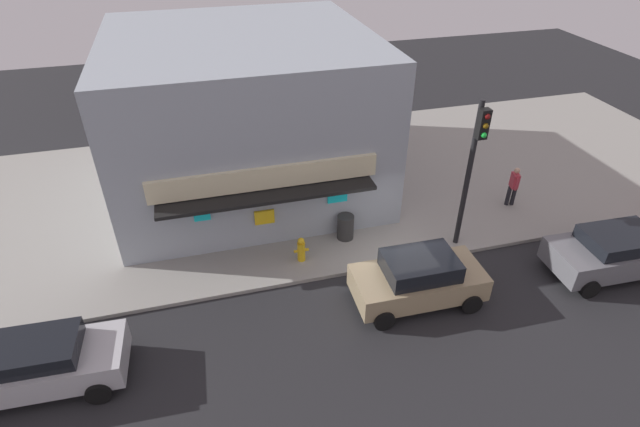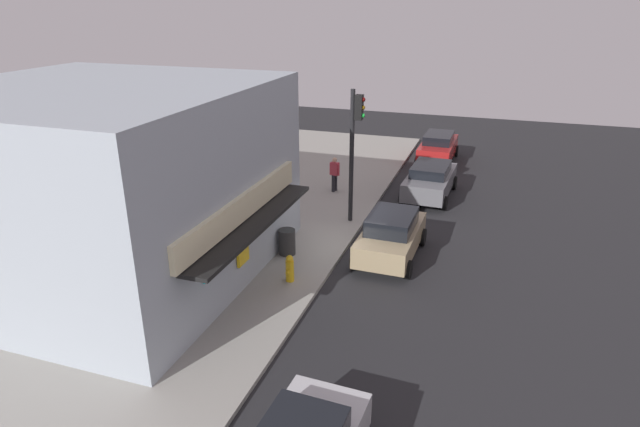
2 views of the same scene
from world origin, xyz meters
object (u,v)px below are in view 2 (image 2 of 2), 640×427
parked_car_tan (391,235)px  traffic_light (354,139)px  potted_plant_by_doorway (195,299)px  trash_can (287,242)px  parked_car_red (438,147)px  pedestrian (335,173)px  fire_hydrant (290,268)px  potted_plant_by_window (259,234)px  parked_car_grey (430,180)px

parked_car_tan → traffic_light: bearing=39.7°
potted_plant_by_doorway → parked_car_tan: parked_car_tan is taller
trash_can → parked_car_red: size_ratio=0.21×
pedestrian → parked_car_red: pedestrian is taller
trash_can → pedestrian: pedestrian is taller
traffic_light → fire_hydrant: 6.33m
parked_car_red → parked_car_tan: size_ratio=1.09×
potted_plant_by_window → traffic_light: bearing=-34.4°
pedestrian → potted_plant_by_window: pedestrian is taller
potted_plant_by_window → parked_car_red: bearing=-18.5°
traffic_light → pedestrian: size_ratio=3.23×
pedestrian → parked_car_grey: bearing=-76.4°
traffic_light → potted_plant_by_doorway: bearing=164.7°
pedestrian → parked_car_grey: 4.44m
parked_car_grey → parked_car_red: (5.97, 0.38, 0.02)m
potted_plant_by_doorway → parked_car_red: (18.69, -4.44, 0.10)m
traffic_light → potted_plant_by_window: (-3.66, 2.50, -2.84)m
potted_plant_by_doorway → pedestrian: bearing=-2.5°
potted_plant_by_window → parked_car_grey: bearing=-32.3°
fire_hydrant → parked_car_tan: parked_car_tan is taller
trash_can → parked_car_red: 14.44m
potted_plant_by_window → parked_car_tan: bearing=-76.2°
parked_car_red → parked_car_tan: (-12.78, 0.05, -0.00)m
fire_hydrant → parked_car_red: (15.82, -2.70, 0.27)m
parked_car_grey → parked_car_red: 5.98m
fire_hydrant → parked_car_red: parked_car_red is taller
parked_car_tan → potted_plant_by_window: bearing=103.8°
parked_car_red → parked_car_tan: bearing=179.8°
potted_plant_by_window → parked_car_red: (13.91, -4.64, 0.14)m
potted_plant_by_doorway → potted_plant_by_window: bearing=2.4°
potted_plant_by_window → parked_car_tan: (1.13, -4.60, 0.14)m
pedestrian → parked_car_grey: size_ratio=0.38×
traffic_light → fire_hydrant: (-5.56, 0.56, -2.97)m
fire_hydrant → potted_plant_by_doorway: 3.36m
potted_plant_by_doorway → parked_car_red: bearing=-13.4°
fire_hydrant → potted_plant_by_doorway: bearing=148.8°
fire_hydrant → trash_can: bearing=24.4°
traffic_light → parked_car_tan: bearing=-140.3°
pedestrian → parked_car_red: (7.01, -3.93, -0.19)m
trash_can → potted_plant_by_window: size_ratio=0.96×
potted_plant_by_doorway → parked_car_grey: bearing=-20.8°
fire_hydrant → pedestrian: 8.90m
pedestrian → parked_car_tan: (-5.77, -3.88, -0.19)m
trash_can → pedestrian: bearing=3.3°
trash_can → potted_plant_by_doorway: size_ratio=0.86×
trash_can → pedestrian: size_ratio=0.56×
fire_hydrant → potted_plant_by_window: potted_plant_by_window is taller
fire_hydrant → parked_car_grey: 10.32m
pedestrian → trash_can: bearing=-176.7°
fire_hydrant → potted_plant_by_doorway: potted_plant_by_doorway is taller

